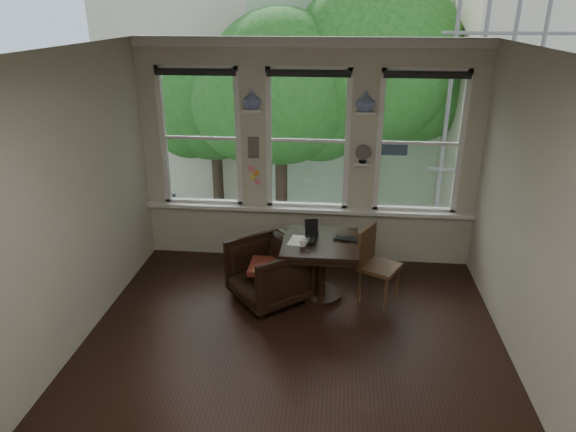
# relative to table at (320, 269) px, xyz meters

# --- Properties ---
(ground) EXTENTS (4.50, 4.50, 0.00)m
(ground) POSITION_rel_table_xyz_m (-0.24, -1.13, -0.38)
(ground) COLOR black
(ground) RESTS_ON ground
(ceiling) EXTENTS (4.50, 4.50, 0.00)m
(ceiling) POSITION_rel_table_xyz_m (-0.24, -1.13, 2.62)
(ceiling) COLOR silver
(ceiling) RESTS_ON ground
(wall_back) EXTENTS (4.50, 0.00, 4.50)m
(wall_back) POSITION_rel_table_xyz_m (-0.24, 1.12, 1.12)
(wall_back) COLOR #BAB59F
(wall_back) RESTS_ON ground
(wall_front) EXTENTS (4.50, 0.00, 4.50)m
(wall_front) POSITION_rel_table_xyz_m (-0.24, -3.38, 1.12)
(wall_front) COLOR #BAB59F
(wall_front) RESTS_ON ground
(wall_left) EXTENTS (0.00, 4.50, 4.50)m
(wall_left) POSITION_rel_table_xyz_m (-2.49, -1.13, 1.12)
(wall_left) COLOR #BAB59F
(wall_left) RESTS_ON ground
(wall_right) EXTENTS (0.00, 4.50, 4.50)m
(wall_right) POSITION_rel_table_xyz_m (2.01, -1.13, 1.12)
(wall_right) COLOR #BAB59F
(wall_right) RESTS_ON ground
(window_left) EXTENTS (1.10, 0.12, 1.90)m
(window_left) POSITION_rel_table_xyz_m (-1.69, 1.12, 1.32)
(window_left) COLOR white
(window_left) RESTS_ON ground
(window_center) EXTENTS (1.10, 0.12, 1.90)m
(window_center) POSITION_rel_table_xyz_m (-0.24, 1.12, 1.32)
(window_center) COLOR white
(window_center) RESTS_ON ground
(window_right) EXTENTS (1.10, 0.12, 1.90)m
(window_right) POSITION_rel_table_xyz_m (1.21, 1.12, 1.32)
(window_right) COLOR white
(window_right) RESTS_ON ground
(shelf_left) EXTENTS (0.26, 0.16, 0.03)m
(shelf_left) POSITION_rel_table_xyz_m (-0.96, 1.02, 1.73)
(shelf_left) COLOR white
(shelf_left) RESTS_ON ground
(shelf_right) EXTENTS (0.26, 0.16, 0.03)m
(shelf_right) POSITION_rel_table_xyz_m (0.49, 1.02, 1.73)
(shelf_right) COLOR white
(shelf_right) RESTS_ON ground
(intercom) EXTENTS (0.14, 0.06, 0.28)m
(intercom) POSITION_rel_table_xyz_m (-0.96, 1.05, 1.23)
(intercom) COLOR #59544F
(intercom) RESTS_ON ground
(sticky_notes) EXTENTS (0.16, 0.01, 0.24)m
(sticky_notes) POSITION_rel_table_xyz_m (-0.96, 1.05, 0.88)
(sticky_notes) COLOR pink
(sticky_notes) RESTS_ON ground
(desk_fan) EXTENTS (0.20, 0.20, 0.24)m
(desk_fan) POSITION_rel_table_xyz_m (0.49, 1.00, 1.16)
(desk_fan) COLOR #59544F
(desk_fan) RESTS_ON ground
(vase_left) EXTENTS (0.24, 0.24, 0.25)m
(vase_left) POSITION_rel_table_xyz_m (-0.96, 1.02, 1.86)
(vase_left) COLOR silver
(vase_left) RESTS_ON shelf_left
(vase_right) EXTENTS (0.24, 0.24, 0.25)m
(vase_right) POSITION_rel_table_xyz_m (0.49, 1.02, 1.86)
(vase_right) COLOR silver
(vase_right) RESTS_ON shelf_right
(table) EXTENTS (0.90, 0.90, 0.75)m
(table) POSITION_rel_table_xyz_m (0.00, 0.00, 0.00)
(table) COLOR black
(table) RESTS_ON ground
(armchair_left) EXTENTS (1.15, 1.15, 0.75)m
(armchair_left) POSITION_rel_table_xyz_m (-0.61, -0.14, 0.00)
(armchair_left) COLOR black
(armchair_left) RESTS_ON ground
(cushion_red) EXTENTS (0.45, 0.45, 0.06)m
(cushion_red) POSITION_rel_table_xyz_m (-0.61, -0.14, 0.08)
(cushion_red) COLOR maroon
(cushion_red) RESTS_ON armchair_left
(side_chair_right) EXTENTS (0.57, 0.57, 0.92)m
(side_chair_right) POSITION_rel_table_xyz_m (0.72, -0.02, 0.09)
(side_chair_right) COLOR #452518
(side_chair_right) RESTS_ON ground
(laptop) EXTENTS (0.34, 0.26, 0.02)m
(laptop) POSITION_rel_table_xyz_m (0.29, 0.03, 0.39)
(laptop) COLOR black
(laptop) RESTS_ON table
(mug) EXTENTS (0.12, 0.12, 0.09)m
(mug) POSITION_rel_table_xyz_m (-0.20, -0.16, 0.42)
(mug) COLOR white
(mug) RESTS_ON table
(drinking_glass) EXTENTS (0.13, 0.13, 0.10)m
(drinking_glass) POSITION_rel_table_xyz_m (-0.11, -0.10, 0.42)
(drinking_glass) COLOR white
(drinking_glass) RESTS_ON table
(tablet) EXTENTS (0.17, 0.11, 0.22)m
(tablet) POSITION_rel_table_xyz_m (-0.12, 0.14, 0.48)
(tablet) COLOR black
(tablet) RESTS_ON table
(papers) EXTENTS (0.27, 0.33, 0.00)m
(papers) POSITION_rel_table_xyz_m (-0.26, -0.02, 0.38)
(papers) COLOR silver
(papers) RESTS_ON table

